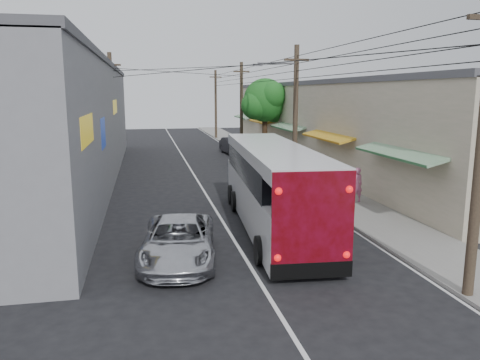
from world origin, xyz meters
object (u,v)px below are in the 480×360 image
object	(u,v)px
jeepney	(178,241)
parked_car_far	(234,146)
pedestrian_near	(357,185)
parked_car_mid	(246,152)
coach_bus	(272,186)
pedestrian_far	(283,161)
parked_suv	(264,161)

from	to	relation	value
jeepney	parked_car_far	distance (m)	27.00
jeepney	pedestrian_near	distance (m)	11.11
parked_car_mid	parked_car_far	distance (m)	5.07
coach_bus	pedestrian_far	xyz separation A→B (m)	(3.86, 11.32, -0.74)
parked_car_far	pedestrian_near	world-z (taller)	pedestrian_near
coach_bus	pedestrian_near	distance (m)	6.05
jeepney	parked_car_far	size ratio (longest dim) A/B	1.11
parked_suv	parked_car_far	xyz separation A→B (m)	(0.00, 10.79, -0.18)
pedestrian_far	parked_car_mid	bearing A→B (deg)	-47.95
coach_bus	pedestrian_far	bearing A→B (deg)	75.37
jeepney	parked_suv	size ratio (longest dim) A/B	0.79
pedestrian_near	pedestrian_far	bearing A→B (deg)	-83.51
parked_car_mid	parked_car_far	size ratio (longest dim) A/B	1.07
pedestrian_far	jeepney	bearing A→B (deg)	94.01
jeepney	pedestrian_far	size ratio (longest dim) A/B	2.88
parked_car_far	jeepney	bearing A→B (deg)	-110.46
coach_bus	parked_suv	bearing A→B (deg)	81.39
coach_bus	parked_car_far	distance (m)	23.13
jeepney	parked_car_mid	distance (m)	22.12
parked_suv	parked_car_mid	size ratio (longest dim) A/B	1.31
jeepney	parked_suv	xyz separation A→B (m)	(6.78, 15.34, 0.22)
coach_bus	pedestrian_far	distance (m)	11.99
jeepney	parked_car_far	xyz separation A→B (m)	(6.78, 26.13, 0.05)
parked_car_far	parked_suv	bearing A→B (deg)	-95.90
parked_car_mid	pedestrian_near	world-z (taller)	pedestrian_near
parked_car_far	pedestrian_near	distance (m)	20.01
coach_bus	parked_car_far	bearing A→B (deg)	87.33
jeepney	pedestrian_near	xyz separation A→B (m)	(9.17, 6.27, 0.28)
coach_bus	pedestrian_near	world-z (taller)	coach_bus
coach_bus	jeepney	bearing A→B (deg)	-137.43
jeepney	parked_suv	distance (m)	16.77
parked_car_mid	pedestrian_far	size ratio (longest dim) A/B	2.78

